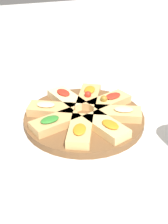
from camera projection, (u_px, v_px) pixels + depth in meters
name	position (u px, v px, depth m)	size (l,w,h in m)	color
ground_plane	(84.00, 122.00, 0.83)	(3.00, 3.00, 0.00)	silver
serving_board	(84.00, 119.00, 0.83)	(0.32, 0.32, 0.02)	brown
focaccia_slice_0	(55.00, 122.00, 0.77)	(0.09, 0.13, 0.03)	tan
focaccia_slice_1	(80.00, 131.00, 0.74)	(0.13, 0.10, 0.03)	tan
focaccia_slice_2	(106.00, 126.00, 0.75)	(0.13, 0.09, 0.03)	#DBB775
focaccia_slice_3	(118.00, 113.00, 0.81)	(0.10, 0.13, 0.03)	tan
focaccia_slice_4	(109.00, 101.00, 0.86)	(0.09, 0.13, 0.04)	tan
focaccia_slice_5	(89.00, 96.00, 0.89)	(0.13, 0.11, 0.04)	tan
focaccia_slice_6	(66.00, 99.00, 0.88)	(0.13, 0.09, 0.03)	#E5C689
focaccia_slice_7	(51.00, 109.00, 0.83)	(0.10, 0.13, 0.03)	tan
napkin_stack	(107.00, 72.00, 1.10)	(0.13, 0.11, 0.01)	white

